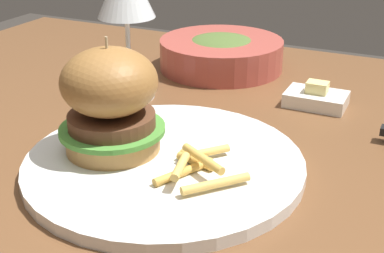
{
  "coord_description": "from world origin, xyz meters",
  "views": [
    {
      "loc": [
        0.24,
        -0.55,
        1.03
      ],
      "look_at": [
        0.0,
        -0.06,
        0.78
      ],
      "focal_mm": 50.0,
      "sensor_mm": 36.0,
      "label": 1
    }
  ],
  "objects_px": {
    "burger_sandwich": "(110,100)",
    "butter_dish": "(316,98)",
    "main_plate": "(164,163)",
    "soup_bowl": "(221,53)"
  },
  "relations": [
    {
      "from": "butter_dish",
      "to": "soup_bowl",
      "type": "xyz_separation_m",
      "value": [
        -0.19,
        0.1,
        0.02
      ]
    },
    {
      "from": "burger_sandwich",
      "to": "butter_dish",
      "type": "relative_size",
      "value": 1.54
    },
    {
      "from": "main_plate",
      "to": "soup_bowl",
      "type": "xyz_separation_m",
      "value": [
        -0.08,
        0.36,
        0.02
      ]
    },
    {
      "from": "butter_dish",
      "to": "soup_bowl",
      "type": "bearing_deg",
      "value": 152.5
    },
    {
      "from": "burger_sandwich",
      "to": "butter_dish",
      "type": "xyz_separation_m",
      "value": [
        0.17,
        0.26,
        -0.06
      ]
    },
    {
      "from": "main_plate",
      "to": "burger_sandwich",
      "type": "bearing_deg",
      "value": -175.75
    },
    {
      "from": "butter_dish",
      "to": "burger_sandwich",
      "type": "bearing_deg",
      "value": -123.19
    },
    {
      "from": "burger_sandwich",
      "to": "butter_dish",
      "type": "bearing_deg",
      "value": 56.81
    },
    {
      "from": "main_plate",
      "to": "soup_bowl",
      "type": "distance_m",
      "value": 0.37
    },
    {
      "from": "burger_sandwich",
      "to": "butter_dish",
      "type": "distance_m",
      "value": 0.32
    }
  ]
}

